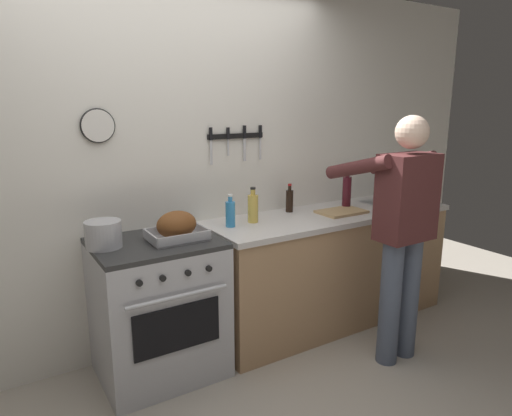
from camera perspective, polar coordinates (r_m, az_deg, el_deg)
The scene contains 11 objects.
wall_back at distance 3.19m, azimuth -11.37°, elevation 5.06°, with size 6.00×0.13×2.60m.
counter_block at distance 3.71m, azimuth 9.25°, elevation -7.18°, with size 2.03×0.65×0.90m.
stove at distance 3.03m, azimuth -12.13°, elevation -12.22°, with size 0.76×0.67×0.90m.
person_cook at distance 3.12m, azimuth 17.92°, elevation -2.03°, with size 0.51×0.63×1.66m.
roasting_pan at distance 2.85m, azimuth -9.94°, elevation -2.34°, with size 0.35×0.26×0.18m.
stock_pot at distance 2.81m, azimuth -18.64°, elevation -3.15°, with size 0.21×0.21×0.16m.
cutting_board at distance 3.57m, azimuth 10.70°, elevation -0.46°, with size 0.36×0.24×0.02m, color tan.
bottle_dish_soap at distance 3.11m, azimuth -3.25°, elevation -0.68°, with size 0.07×0.07×0.23m.
bottle_cooking_oil at distance 3.22m, azimuth -0.39°, elevation 0.03°, with size 0.07×0.07×0.25m.
bottle_wine_red at distance 3.71m, azimuth 11.34°, elevation 2.04°, with size 0.07×0.07×0.33m.
bottle_soy_sauce at distance 3.54m, azimuth 4.24°, elevation 0.98°, with size 0.06×0.06×0.22m.
Camera 1 is at (-1.10, -1.62, 1.73)m, focal length 31.80 mm.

